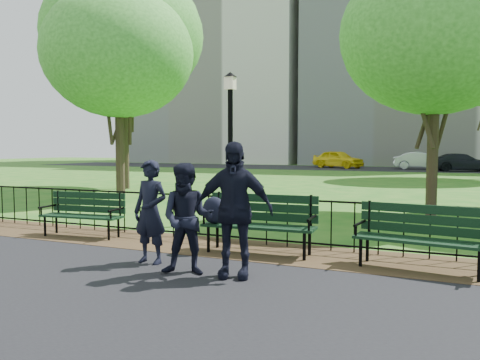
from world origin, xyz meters
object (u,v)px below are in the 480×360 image
at_px(park_bench_left_a, 84,209).
at_px(sedan_dark, 462,162).
at_px(taxi, 338,159).
at_px(sedan_silver, 421,161).
at_px(tree_near_e, 436,34).
at_px(park_bench_right_a, 421,230).
at_px(tree_near_w, 118,54).
at_px(lamppost, 230,141).
at_px(person_right, 233,210).
at_px(park_bench_main, 242,214).
at_px(person_left, 150,212).
at_px(person_mid, 187,219).
at_px(tree_mid_w, 124,35).

bearing_deg(park_bench_left_a, sedan_dark, 69.98).
relative_size(taxi, sedan_silver, 1.05).
bearing_deg(tree_near_e, park_bench_left_a, -137.85).
xyz_separation_m(park_bench_right_a, tree_near_w, (-10.29, 6.34, 4.51)).
bearing_deg(lamppost, park_bench_right_a, -33.20).
bearing_deg(tree_near_e, person_right, -108.21).
relative_size(park_bench_main, tree_near_e, 0.29).
bearing_deg(park_bench_left_a, park_bench_right_a, -6.62).
bearing_deg(park_bench_right_a, taxi, 110.95).
relative_size(park_bench_left_a, lamppost, 0.49).
bearing_deg(sedan_dark, person_right, 160.57).
bearing_deg(person_left, taxi, 99.90).
relative_size(tree_near_e, person_mid, 4.30).
xyz_separation_m(lamppost, taxi, (-3.67, 31.08, -1.17)).
xyz_separation_m(tree_near_e, person_right, (-2.44, -7.40, -3.79)).
distance_m(tree_near_w, person_mid, 11.56).
distance_m(lamppost, person_mid, 4.79).
distance_m(person_mid, sedan_dark, 33.78).
height_order(person_left, taxi, person_left).
xyz_separation_m(lamppost, tree_near_e, (4.43, 3.09, 2.78)).
distance_m(park_bench_main, tree_near_e, 7.78).
bearing_deg(tree_mid_w, person_left, -51.55).
bearing_deg(tree_mid_w, taxi, 79.64).
height_order(person_left, person_mid, person_left).
xyz_separation_m(tree_near_w, taxi, (2.23, 27.61, -4.31)).
distance_m(lamppost, person_right, 4.85).
relative_size(tree_mid_w, person_mid, 6.04).
bearing_deg(tree_near_e, park_bench_main, -116.15).
relative_size(person_mid, taxi, 0.35).
height_order(tree_mid_w, person_left, tree_mid_w).
xyz_separation_m(park_bench_main, person_right, (0.49, -1.45, 0.29)).
bearing_deg(tree_mid_w, person_mid, -49.77).
bearing_deg(lamppost, tree_near_w, 149.53).
distance_m(tree_near_e, taxi, 29.41).
distance_m(park_bench_right_a, sedan_silver, 33.99).
distance_m(park_bench_main, person_left, 1.62).
distance_m(tree_near_e, sedan_dark, 26.27).
relative_size(person_right, sedan_dark, 0.41).
bearing_deg(park_bench_main, park_bench_right_a, -2.73).
distance_m(tree_mid_w, person_mid, 15.78).
bearing_deg(tree_near_e, taxi, 106.14).
relative_size(park_bench_main, person_left, 1.21).
distance_m(tree_mid_w, person_left, 15.03).
distance_m(park_bench_main, tree_mid_w, 14.86).
xyz_separation_m(lamppost, tree_near_w, (-5.90, 3.47, 3.14)).
bearing_deg(tree_near_w, person_mid, -47.54).
height_order(park_bench_left_a, person_mid, person_mid).
bearing_deg(person_right, person_left, 158.56).
height_order(tree_near_e, sedan_dark, tree_near_e).
distance_m(tree_near_e, tree_mid_w, 13.21).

